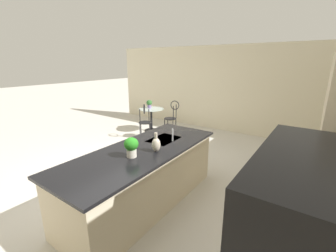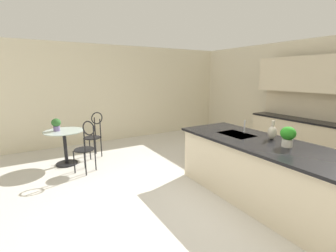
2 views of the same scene
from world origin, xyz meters
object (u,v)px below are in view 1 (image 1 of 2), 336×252
object	(u,v)px
bistro_table	(151,118)
chair_near_window	(172,115)
potted_plant_on_table	(149,103)
potted_plant_counter_near	(131,146)
vase_on_counter	(156,144)
chair_by_island	(145,119)

from	to	relation	value
bistro_table	chair_near_window	world-z (taller)	chair_near_window
potted_plant_on_table	potted_plant_counter_near	size ratio (longest dim) A/B	0.93
chair_near_window	potted_plant_counter_near	xyz separation A→B (m)	(3.61, 1.76, 0.51)
potted_plant_counter_near	vase_on_counter	xyz separation A→B (m)	(-0.35, 0.16, -0.05)
bistro_table	vase_on_counter	xyz separation A→B (m)	(3.04, 2.58, 0.58)
chair_by_island	vase_on_counter	size ratio (longest dim) A/B	3.62
potted_plant_counter_near	vase_on_counter	distance (m)	0.39
vase_on_counter	potted_plant_on_table	bearing A→B (deg)	-138.95
bistro_table	chair_near_window	xyz separation A→B (m)	(-0.21, 0.67, 0.13)
chair_by_island	potted_plant_on_table	size ratio (longest dim) A/B	3.98
chair_by_island	potted_plant_counter_near	distance (m)	3.49
bistro_table	potted_plant_counter_near	world-z (taller)	potted_plant_counter_near
chair_by_island	vase_on_counter	xyz separation A→B (m)	(2.38, 2.28, 0.46)
bistro_table	potted_plant_on_table	distance (m)	0.46
chair_near_window	potted_plant_counter_near	size ratio (longest dim) A/B	3.71
potted_plant_counter_near	chair_by_island	bearing A→B (deg)	-142.09
potted_plant_on_table	vase_on_counter	world-z (taller)	vase_on_counter
chair_by_island	vase_on_counter	world-z (taller)	vase_on_counter
chair_near_window	potted_plant_on_table	xyz separation A→B (m)	(0.15, -0.79, 0.32)
chair_near_window	bistro_table	bearing A→B (deg)	-72.10
bistro_table	potted_plant_on_table	world-z (taller)	potted_plant_on_table
chair_near_window	chair_by_island	bearing A→B (deg)	-22.52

